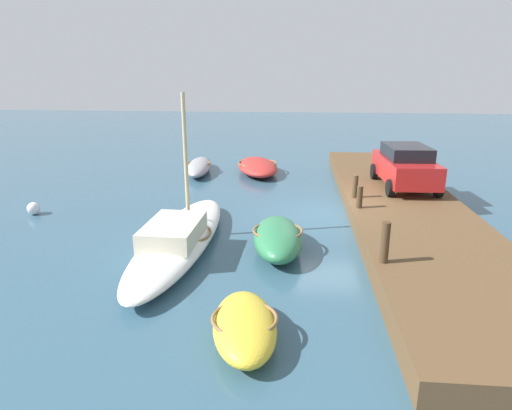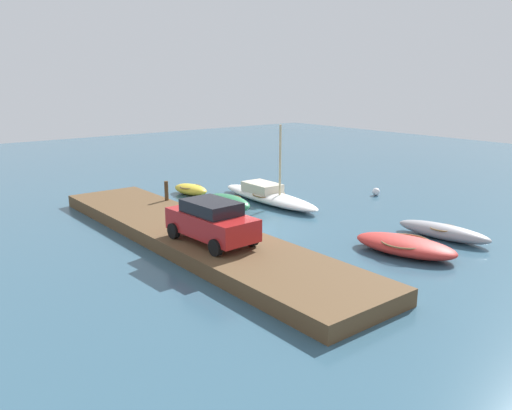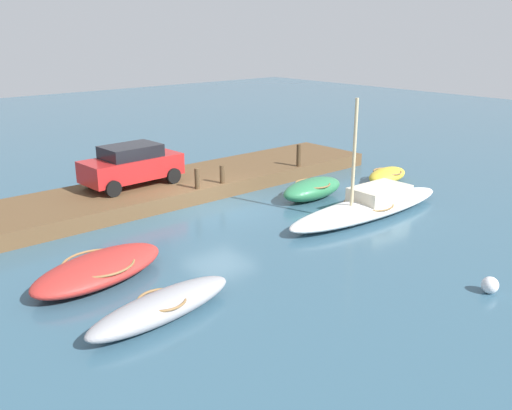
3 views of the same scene
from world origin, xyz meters
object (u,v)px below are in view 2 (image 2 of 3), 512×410
(rowboat_grey, at_px, (443,231))
(sailboat_white, at_px, (268,195))
(mooring_post_mid_east, at_px, (230,214))
(marker_buoy, at_px, (376,192))
(rowboat_green, at_px, (228,202))
(dinghy_yellow, at_px, (191,189))
(mooring_post_west, at_px, (166,191))
(motorboat_red, at_px, (405,245))
(mooring_post_mid_west, at_px, (214,210))
(parked_car, at_px, (212,221))

(rowboat_grey, height_order, sailboat_white, sailboat_white)
(sailboat_white, bearing_deg, mooring_post_mid_east, -52.43)
(sailboat_white, height_order, marker_buoy, sailboat_white)
(rowboat_green, relative_size, mooring_post_mid_east, 3.95)
(dinghy_yellow, xyz_separation_m, mooring_post_west, (2.65, -3.08, 0.78))
(rowboat_green, bearing_deg, motorboat_red, 4.22)
(mooring_post_mid_west, bearing_deg, mooring_post_mid_east, 0.00)
(mooring_post_west, xyz_separation_m, mooring_post_mid_west, (4.47, 0.00, -0.13))
(sailboat_white, distance_m, mooring_post_mid_west, 6.19)
(rowboat_grey, xyz_separation_m, dinghy_yellow, (-14.48, -4.04, -0.00))
(mooring_post_west, bearing_deg, sailboat_white, 72.58)
(mooring_post_mid_west, bearing_deg, rowboat_green, 134.94)
(dinghy_yellow, distance_m, mooring_post_west, 4.14)
(rowboat_grey, xyz_separation_m, motorboat_red, (0.18, -3.00, 0.02))
(motorboat_red, distance_m, mooring_post_mid_east, 7.53)
(rowboat_grey, relative_size, motorboat_red, 0.96)
(mooring_post_mid_east, relative_size, marker_buoy, 1.83)
(mooring_post_mid_west, distance_m, mooring_post_mid_east, 1.26)
(rowboat_grey, bearing_deg, marker_buoy, 141.67)
(sailboat_white, relative_size, mooring_post_mid_west, 10.56)
(rowboat_green, relative_size, parked_car, 0.81)
(mooring_post_mid_west, relative_size, mooring_post_mid_east, 0.90)
(rowboat_grey, relative_size, mooring_post_mid_east, 5.15)
(motorboat_red, xyz_separation_m, marker_buoy, (-7.51, 7.56, -0.13))
(mooring_post_west, height_order, parked_car, parked_car)
(motorboat_red, bearing_deg, mooring_post_mid_west, -163.82)
(rowboat_grey, height_order, rowboat_green, rowboat_green)
(sailboat_white, relative_size, rowboat_green, 2.41)
(rowboat_green, relative_size, marker_buoy, 7.24)
(rowboat_green, height_order, marker_buoy, rowboat_green)
(rowboat_green, bearing_deg, mooring_post_mid_west, -49.08)
(sailboat_white, xyz_separation_m, marker_buoy, (2.77, 6.16, -0.16))
(dinghy_yellow, bearing_deg, marker_buoy, 41.13)
(dinghy_yellow, bearing_deg, rowboat_green, -14.72)
(rowboat_grey, xyz_separation_m, sailboat_white, (-10.10, -1.60, 0.06))
(marker_buoy, bearing_deg, motorboat_red, -45.20)
(mooring_post_mid_east, bearing_deg, motorboat_red, 33.24)
(dinghy_yellow, relative_size, rowboat_green, 0.82)
(mooring_post_west, bearing_deg, marker_buoy, 68.92)
(rowboat_grey, distance_m, mooring_post_west, 13.83)
(dinghy_yellow, distance_m, mooring_post_mid_east, 8.95)
(motorboat_red, xyz_separation_m, parked_car, (-4.57, -6.23, 1.11))
(dinghy_yellow, height_order, parked_car, parked_car)
(mooring_post_west, bearing_deg, parked_car, -15.90)
(sailboat_white, bearing_deg, rowboat_green, -86.29)
(parked_car, bearing_deg, mooring_post_west, 161.35)
(mooring_post_mid_west, relative_size, parked_car, 0.19)
(dinghy_yellow, bearing_deg, mooring_post_west, -58.48)
(dinghy_yellow, relative_size, marker_buoy, 5.93)
(rowboat_green, distance_m, marker_buoy, 9.42)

